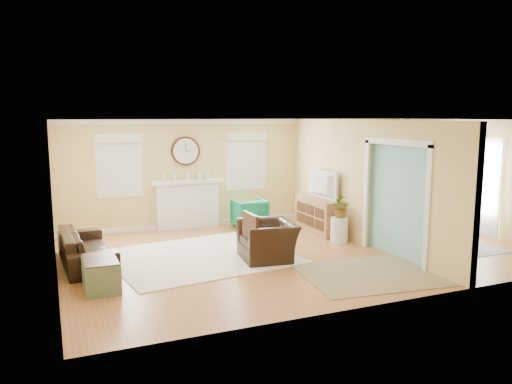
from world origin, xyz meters
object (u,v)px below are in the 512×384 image
(credenza, at_px, (319,215))
(dining_table, at_px, (421,228))
(green_chair, at_px, (249,213))
(eames_chair, at_px, (268,241))
(sofa, at_px, (86,247))

(credenza, xyz_separation_m, dining_table, (1.56, -1.63, -0.09))
(green_chair, relative_size, credenza, 0.53)
(eames_chair, distance_m, dining_table, 3.56)
(sofa, xyz_separation_m, credenza, (5.17, 0.56, 0.09))
(green_chair, relative_size, dining_table, 0.43)
(green_chair, height_order, credenza, credenza)
(eames_chair, bearing_deg, green_chair, 172.55)
(sofa, relative_size, eames_chair, 1.93)
(green_chair, bearing_deg, credenza, 142.56)
(eames_chair, xyz_separation_m, dining_table, (3.56, -0.08, -0.05))
(green_chair, bearing_deg, sofa, 24.46)
(sofa, xyz_separation_m, green_chair, (3.86, 1.62, 0.04))
(sofa, bearing_deg, eames_chair, -110.46)
(sofa, relative_size, green_chair, 2.75)
(eames_chair, height_order, green_chair, eames_chair)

